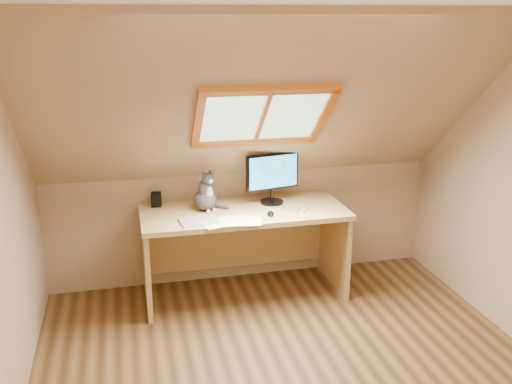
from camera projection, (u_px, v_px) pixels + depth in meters
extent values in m
cube|color=tan|center=(243.00, 225.00, 5.23)|extent=(3.50, 0.02, 1.00)
cube|color=silver|center=(370.00, 1.00, 2.32)|extent=(3.50, 1.95, 0.02)
cube|color=tan|center=(265.00, 107.00, 4.15)|extent=(3.50, 1.56, 1.41)
cube|color=#B2E0CC|center=(262.00, 115.00, 4.25)|extent=(0.90, 0.53, 0.48)
cube|color=orange|center=(262.00, 115.00, 4.25)|extent=(1.02, 0.64, 0.59)
cube|color=tan|center=(244.00, 212.00, 4.79)|extent=(1.72, 0.75, 0.04)
cube|color=tan|center=(146.00, 264.00, 4.73)|extent=(0.04, 0.68, 0.74)
cube|color=tan|center=(334.00, 246.00, 5.09)|extent=(0.04, 0.68, 0.74)
cube|color=tan|center=(236.00, 240.00, 5.23)|extent=(1.62, 0.03, 0.52)
cylinder|color=black|center=(272.00, 202.00, 4.94)|extent=(0.20, 0.20, 0.02)
cylinder|color=black|center=(272.00, 195.00, 4.93)|extent=(0.03, 0.03, 0.11)
cube|color=black|center=(272.00, 171.00, 4.86)|extent=(0.48, 0.13, 0.31)
cube|color=#092BB9|center=(273.00, 172.00, 4.84)|extent=(0.43, 0.09, 0.28)
ellipsoid|color=#484240|center=(205.00, 200.00, 4.76)|extent=(0.27, 0.29, 0.17)
ellipsoid|color=#484240|center=(206.00, 189.00, 4.72)|extent=(0.17, 0.17, 0.18)
ellipsoid|color=silver|center=(209.00, 193.00, 4.69)|extent=(0.07, 0.06, 0.10)
ellipsoid|color=#484240|center=(208.00, 178.00, 4.66)|extent=(0.13, 0.12, 0.09)
sphere|color=silver|center=(211.00, 181.00, 4.63)|extent=(0.04, 0.04, 0.04)
cone|color=#484240|center=(203.00, 173.00, 4.64)|extent=(0.06, 0.05, 0.06)
cone|color=#484240|center=(210.00, 172.00, 4.68)|extent=(0.06, 0.06, 0.06)
cube|color=black|center=(156.00, 200.00, 4.85)|extent=(0.09, 0.09, 0.12)
cube|color=#B2B2B7|center=(199.00, 221.00, 4.49)|extent=(0.32, 0.24, 0.01)
ellipsoid|color=black|center=(271.00, 213.00, 4.64)|extent=(0.08, 0.11, 0.03)
cube|color=white|center=(229.00, 221.00, 4.51)|extent=(0.33, 0.27, 0.00)
cube|color=white|center=(229.00, 221.00, 4.51)|extent=(0.32, 0.24, 0.00)
cube|color=white|center=(229.00, 221.00, 4.50)|extent=(0.35, 0.30, 0.00)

